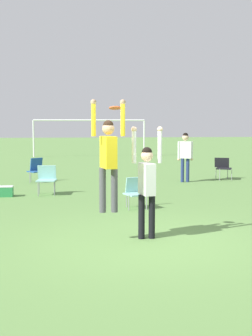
{
  "coord_description": "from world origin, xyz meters",
  "views": [
    {
      "loc": [
        -1.3,
        -8.15,
        2.15
      ],
      "look_at": [
        -0.3,
        0.51,
        1.3
      ],
      "focal_mm": 50.0,
      "sensor_mm": 36.0,
      "label": 1
    }
  ],
  "objects_px": {
    "camping_chair_1": "(136,191)",
    "camping_chair_2": "(36,168)",
    "frisbee": "(115,108)",
    "camping_chair_0": "(223,166)",
    "person_jumping": "(108,153)",
    "cooler_box": "(4,191)",
    "person_defending": "(147,180)",
    "person_spectator_near": "(185,152)",
    "camping_chair_3": "(47,177)"
  },
  "relations": [
    {
      "from": "person_defending",
      "to": "cooler_box",
      "type": "xyz_separation_m",
      "value": [
        -3.35,
        5.37,
        -0.94
      ]
    },
    {
      "from": "person_defending",
      "to": "camping_chair_3",
      "type": "xyz_separation_m",
      "value": [
        -2.13,
        5.64,
        -0.58
      ]
    },
    {
      "from": "frisbee",
      "to": "camping_chair_2",
      "type": "xyz_separation_m",
      "value": [
        -2.09,
        8.61,
        -1.91
      ]
    },
    {
      "from": "person_jumping",
      "to": "camping_chair_1",
      "type": "relative_size",
      "value": 2.63
    },
    {
      "from": "person_defending",
      "to": "camping_chair_1",
      "type": "distance_m",
      "value": 3.22
    },
    {
      "from": "person_jumping",
      "to": "camping_chair_2",
      "type": "distance_m",
      "value": 9.08
    },
    {
      "from": "frisbee",
      "to": "camping_chair_1",
      "type": "distance_m",
      "value": 3.75
    },
    {
      "from": "person_defending",
      "to": "camping_chair_2",
      "type": "height_order",
      "value": "person_defending"
    },
    {
      "from": "person_defending",
      "to": "person_spectator_near",
      "type": "bearing_deg",
      "value": 150.5
    },
    {
      "from": "camping_chair_3",
      "to": "person_spectator_near",
      "type": "distance_m",
      "value": 5.42
    },
    {
      "from": "person_defending",
      "to": "camping_chair_3",
      "type": "distance_m",
      "value": 6.06
    },
    {
      "from": "person_spectator_near",
      "to": "person_defending",
      "type": "bearing_deg",
      "value": -87.9
    },
    {
      "from": "camping_chair_1",
      "to": "cooler_box",
      "type": "distance_m",
      "value": 4.23
    },
    {
      "from": "frisbee",
      "to": "camping_chair_3",
      "type": "bearing_deg",
      "value": 105.53
    },
    {
      "from": "cooler_box",
      "to": "person_spectator_near",
      "type": "bearing_deg",
      "value": 23.82
    },
    {
      "from": "camping_chair_0",
      "to": "camping_chair_3",
      "type": "bearing_deg",
      "value": 48.51
    },
    {
      "from": "person_jumping",
      "to": "frisbee",
      "type": "bearing_deg",
      "value": -47.69
    },
    {
      "from": "person_jumping",
      "to": "camping_chair_0",
      "type": "bearing_deg",
      "value": -40.75
    },
    {
      "from": "person_jumping",
      "to": "camping_chair_3",
      "type": "height_order",
      "value": "person_jumping"
    },
    {
      "from": "person_defending",
      "to": "camping_chair_1",
      "type": "relative_size",
      "value": 2.7
    },
    {
      "from": "camping_chair_3",
      "to": "cooler_box",
      "type": "distance_m",
      "value": 1.3
    },
    {
      "from": "frisbee",
      "to": "person_spectator_near",
      "type": "distance_m",
      "value": 8.74
    },
    {
      "from": "person_defending",
      "to": "person_jumping",
      "type": "bearing_deg",
      "value": -90.0
    },
    {
      "from": "frisbee",
      "to": "cooler_box",
      "type": "xyz_separation_m",
      "value": [
        -2.78,
        5.32,
        -2.26
      ]
    },
    {
      "from": "frisbee",
      "to": "camping_chair_2",
      "type": "relative_size",
      "value": 0.26
    },
    {
      "from": "camping_chair_0",
      "to": "cooler_box",
      "type": "bearing_deg",
      "value": 46.6
    },
    {
      "from": "person_jumping",
      "to": "frisbee",
      "type": "height_order",
      "value": "person_jumping"
    },
    {
      "from": "camping_chair_0",
      "to": "cooler_box",
      "type": "height_order",
      "value": "camping_chair_0"
    },
    {
      "from": "frisbee",
      "to": "cooler_box",
      "type": "height_order",
      "value": "frisbee"
    },
    {
      "from": "camping_chair_1",
      "to": "camping_chair_2",
      "type": "bearing_deg",
      "value": -82.26
    },
    {
      "from": "camping_chair_2",
      "to": "camping_chair_1",
      "type": "bearing_deg",
      "value": 81.2
    },
    {
      "from": "camping_chair_0",
      "to": "frisbee",
      "type": "bearing_deg",
      "value": 83.78
    },
    {
      "from": "camping_chair_3",
      "to": "cooler_box",
      "type": "height_order",
      "value": "camping_chair_3"
    },
    {
      "from": "frisbee",
      "to": "camping_chair_2",
      "type": "bearing_deg",
      "value": 103.63
    },
    {
      "from": "camping_chair_0",
      "to": "person_jumping",
      "type": "bearing_deg",
      "value": 83.62
    },
    {
      "from": "person_spectator_near",
      "to": "cooler_box",
      "type": "height_order",
      "value": "person_spectator_near"
    },
    {
      "from": "person_defending",
      "to": "cooler_box",
      "type": "bearing_deg",
      "value": -159.0
    },
    {
      "from": "camping_chair_1",
      "to": "cooler_box",
      "type": "bearing_deg",
      "value": -51.85
    },
    {
      "from": "camping_chair_2",
      "to": "camping_chair_3",
      "type": "distance_m",
      "value": 3.07
    },
    {
      "from": "person_defending",
      "to": "person_spectator_near",
      "type": "relative_size",
      "value": 1.16
    },
    {
      "from": "person_jumping",
      "to": "cooler_box",
      "type": "relative_size",
      "value": 3.81
    },
    {
      "from": "frisbee",
      "to": "camping_chair_2",
      "type": "distance_m",
      "value": 9.06
    },
    {
      "from": "person_jumping",
      "to": "person_defending",
      "type": "height_order",
      "value": "person_jumping"
    },
    {
      "from": "camping_chair_1",
      "to": "camping_chair_3",
      "type": "relative_size",
      "value": 0.89
    },
    {
      "from": "camping_chair_0",
      "to": "camping_chair_2",
      "type": "distance_m",
      "value": 6.98
    },
    {
      "from": "person_spectator_near",
      "to": "cooler_box",
      "type": "bearing_deg",
      "value": -135.52
    },
    {
      "from": "camping_chair_0",
      "to": "camping_chair_2",
      "type": "bearing_deg",
      "value": 23.37
    },
    {
      "from": "person_jumping",
      "to": "person_spectator_near",
      "type": "relative_size",
      "value": 1.13
    },
    {
      "from": "person_jumping",
      "to": "cooler_box",
      "type": "xyz_separation_m",
      "value": [
        -2.63,
        5.51,
        -1.45
      ]
    },
    {
      "from": "frisbee",
      "to": "camping_chair_1",
      "type": "relative_size",
      "value": 0.3
    }
  ]
}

